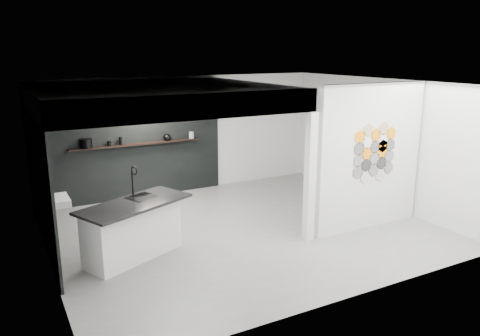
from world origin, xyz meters
name	(u,v)px	position (x,y,z in m)	size (l,w,h in m)	color
floor	(243,229)	(0.00, 0.00, -0.01)	(7.00, 6.00, 0.01)	slate
partition_panel	(370,157)	(2.23, -1.00, 1.40)	(2.45, 0.15, 2.80)	silver
bay_clad_back	(132,149)	(-1.30, 2.97, 1.18)	(4.40, 0.04, 2.35)	black
bay_clad_left	(39,182)	(-3.47, 1.00, 1.18)	(0.04, 4.00, 2.35)	black
bulkhead	(156,96)	(-1.30, 1.00, 2.55)	(4.40, 4.00, 0.40)	silver
corner_column	(310,178)	(0.82, -1.00, 1.18)	(0.16, 0.16, 2.35)	silver
fascia_beam	(197,107)	(-1.30, -0.92, 2.55)	(4.40, 0.16, 0.40)	silver
wall_basin	(57,201)	(-3.24, 0.80, 0.85)	(0.40, 0.60, 0.12)	silver
display_shelf	(137,144)	(-1.20, 2.87, 1.30)	(3.00, 0.15, 0.04)	black
kitchen_island	(133,229)	(-2.22, -0.25, 0.50)	(2.03, 1.50, 1.50)	silver
stockpot	(86,143)	(-2.31, 2.87, 1.42)	(0.25, 0.25, 0.21)	black
kettle	(167,137)	(-0.47, 2.87, 1.40)	(0.19, 0.19, 0.16)	black
glass_bowl	(191,136)	(0.15, 2.87, 1.36)	(0.12, 0.12, 0.09)	gray
glass_vase	(191,135)	(0.15, 2.87, 1.40)	(0.11, 0.11, 0.16)	gray
bottle_dark	(121,141)	(-1.57, 2.87, 1.41)	(0.07, 0.07, 0.18)	black
utensil_cup	(109,144)	(-1.82, 2.87, 1.37)	(0.08, 0.08, 0.10)	black
hex_tile_cluster	(375,152)	(2.26, -1.09, 1.50)	(1.04, 0.02, 1.16)	#66635E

